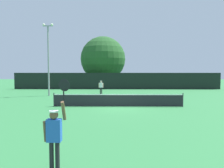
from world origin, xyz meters
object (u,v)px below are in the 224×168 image
player_serving (55,131)px  light_pole (48,55)px  large_tree (103,59)px  player_receiving (101,86)px  tennis_ball (125,101)px  parked_car_near (127,82)px

player_serving → light_pole: (-5.83, 17.66, 3.49)m
player_serving → large_tree: size_ratio=0.28×
large_tree → player_receiving: bearing=-87.8°
tennis_ball → parked_car_near: (1.17, 19.00, 0.74)m
player_serving → light_pole: light_pole is taller
player_serving → parked_car_near: (3.71, 32.43, -0.32)m
player_receiving → parked_car_near: (3.80, 12.91, -0.21)m
tennis_ball → large_tree: (-3.12, 18.63, 4.98)m
light_pole → large_tree: bearing=70.0°
player_receiving → light_pole: size_ratio=0.20×
player_receiving → tennis_ball: size_ratio=23.80×
player_receiving → parked_car_near: parked_car_near is taller
large_tree → tennis_ball: bearing=-80.5°
player_serving → large_tree: bearing=91.0°
player_serving → player_receiving: (-0.09, 19.53, -0.11)m
player_receiving → tennis_ball: player_receiving is taller
player_serving → light_pole: bearing=108.3°
player_receiving → light_pole: bearing=18.1°
tennis_ball → large_tree: size_ratio=0.01×
light_pole → tennis_ball: bearing=-26.8°
light_pole → parked_car_near: light_pole is taller
tennis_ball → light_pole: light_pole is taller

